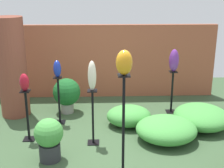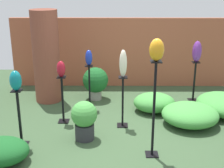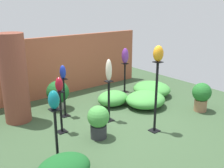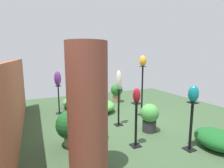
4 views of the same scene
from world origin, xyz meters
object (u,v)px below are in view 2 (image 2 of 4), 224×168
pedestal_amber (154,114)px  art_vase_cobalt (89,58)px  pedestal_ivory (123,104)px  art_vase_ruby (61,69)px  pedestal_cobalt (90,89)px  art_vase_teal (16,81)px  art_vase_ivory (123,63)px  potted_plant_mid_left (84,119)px  pedestal_ruby (63,102)px  pedestal_violet (194,83)px  art_vase_amber (157,50)px  brick_pillar (46,57)px  potted_plant_front_right (95,81)px  pedestal_teal (20,121)px  art_vase_violet (197,52)px

pedestal_amber → art_vase_cobalt: 2.23m
pedestal_ivory → art_vase_ruby: size_ratio=3.22×
pedestal_cobalt → pedestal_ivory: bearing=-51.8°
art_vase_cobalt → art_vase_teal: (-1.02, -1.59, 0.02)m
art_vase_ivory → potted_plant_mid_left: bearing=-142.3°
pedestal_amber → pedestal_ruby: pedestal_amber is taller
art_vase_teal → art_vase_ruby: 1.06m
art_vase_ivory → pedestal_ruby: bearing=171.5°
pedestal_violet → art_vase_amber: bearing=-117.0°
brick_pillar → potted_plant_front_right: bearing=3.5°
pedestal_violet → art_vase_amber: art_vase_amber is taller
brick_pillar → pedestal_ruby: bearing=-65.8°
potted_plant_front_right → pedestal_amber: bearing=-66.9°
pedestal_teal → art_vase_teal: art_vase_teal is taller
pedestal_violet → art_vase_violet: size_ratio=1.95×
art_vase_cobalt → potted_plant_front_right: 0.85m
pedestal_ivory → art_vase_teal: bearing=-156.9°
pedestal_ruby → potted_plant_front_right: pedestal_ruby is taller
pedestal_ruby → art_vase_teal: art_vase_teal is taller
pedestal_ruby → art_vase_ruby: size_ratio=3.04×
potted_plant_front_right → brick_pillar: bearing=-176.5°
art_vase_violet → art_vase_amber: bearing=-117.0°
pedestal_cobalt → pedestal_teal: size_ratio=0.98×
brick_pillar → pedestal_teal: brick_pillar is taller
brick_pillar → art_vase_teal: (-0.05, -2.04, 0.11)m
pedestal_cobalt → pedestal_violet: bearing=11.1°
art_vase_cobalt → pedestal_ruby: bearing=-123.5°
pedestal_teal → art_vase_ivory: bearing=23.1°
art_vase_cobalt → art_vase_ivory: art_vase_ivory is taller
brick_pillar → art_vase_teal: size_ratio=6.29×
art_vase_violet → potted_plant_mid_left: 3.04m
pedestal_cobalt → art_vase_cobalt: (0.00, 0.00, 0.68)m
brick_pillar → art_vase_teal: bearing=-91.3°
pedestal_amber → art_vase_ruby: size_ratio=5.07×
pedestal_cobalt → art_vase_ruby: art_vase_ruby is taller
potted_plant_mid_left → pedestal_ruby: bearing=124.8°
art_vase_teal → potted_plant_front_right: size_ratio=0.43×
pedestal_amber → pedestal_ivory: (-0.44, 1.03, -0.27)m
pedestal_violet → potted_plant_mid_left: 2.94m
pedestal_amber → pedestal_cobalt: size_ratio=1.61×
art_vase_violet → potted_plant_mid_left: art_vase_violet is taller
brick_pillar → pedestal_violet: 3.35m
pedestal_ruby → art_vase_teal: 1.28m
pedestal_ivory → pedestal_amber: bearing=-66.8°
art_vase_ivory → art_vase_ruby: bearing=171.5°
pedestal_cobalt → art_vase_ruby: bearing=-123.5°
art_vase_violet → art_vase_ruby: size_ratio=1.55×
pedestal_amber → potted_plant_mid_left: bearing=155.0°
art_vase_ivory → art_vase_violet: 2.10m
art_vase_amber → art_vase_ivory: 1.21m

